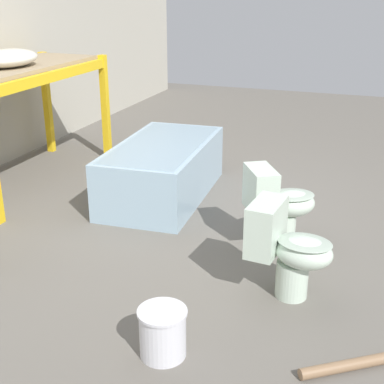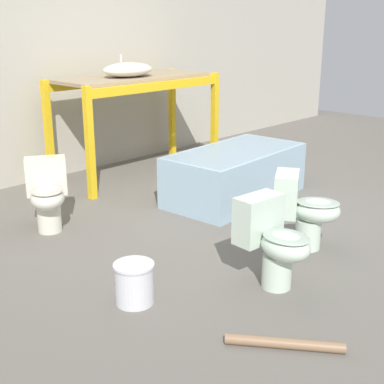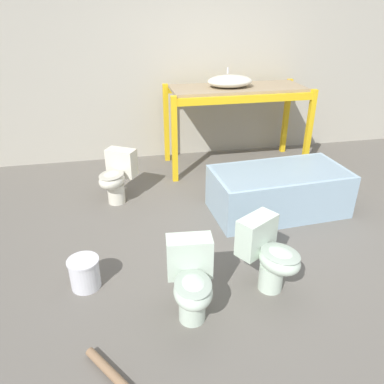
{
  "view_description": "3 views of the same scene",
  "coord_description": "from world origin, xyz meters",
  "views": [
    {
      "loc": [
        -3.65,
        -1.58,
        1.82
      ],
      "look_at": [
        -0.55,
        -0.44,
        0.53
      ],
      "focal_mm": 50.0,
      "sensor_mm": 36.0,
      "label": 1
    },
    {
      "loc": [
        -3.47,
        -3.0,
        1.72
      ],
      "look_at": [
        -0.7,
        -0.34,
        0.48
      ],
      "focal_mm": 50.0,
      "sensor_mm": 36.0,
      "label": 2
    },
    {
      "loc": [
        -1.16,
        -3.21,
        2.13
      ],
      "look_at": [
        -0.59,
        -0.42,
        0.68
      ],
      "focal_mm": 35.0,
      "sensor_mm": 36.0,
      "label": 3
    }
  ],
  "objects": [
    {
      "name": "warehouse_wall_rear",
      "position": [
        0.0,
        2.25,
        1.6
      ],
      "size": [
        10.8,
        0.08,
        3.2
      ],
      "color": "#B2AD9E",
      "rests_on": "ground_plane"
    },
    {
      "name": "bucket_white",
      "position": [
        -1.54,
        -0.64,
        0.14
      ],
      "size": [
        0.26,
        0.26,
        0.27
      ],
      "color": "silver",
      "rests_on": "ground_plane"
    },
    {
      "name": "ground_plane",
      "position": [
        0.0,
        0.0,
        0.0
      ],
      "size": [
        12.0,
        12.0,
        0.0
      ],
      "primitive_type": "plane",
      "color": "#666059"
    },
    {
      "name": "toilet_near",
      "position": [
        -0.74,
        -1.13,
        0.33
      ],
      "size": [
        0.35,
        0.53,
        0.6
      ],
      "rotation": [
        0.0,
        0.0,
        -0.09
      ],
      "color": "silver",
      "rests_on": "ground_plane"
    },
    {
      "name": "toilet_extra",
      "position": [
        -1.22,
        0.84,
        0.33
      ],
      "size": [
        0.53,
        0.59,
        0.6
      ],
      "rotation": [
        0.0,
        0.0,
        -0.55
      ],
      "color": "silver",
      "rests_on": "ground_plane"
    },
    {
      "name": "loose_pipe",
      "position": [
        -1.3,
        -1.62,
        0.03
      ],
      "size": [
        0.43,
        0.57,
        0.06
      ],
      "color": "#8C6B4C",
      "rests_on": "ground_plane"
    },
    {
      "name": "bathtub_main",
      "position": [
        0.53,
        0.23,
        0.28
      ],
      "size": [
        1.51,
        0.84,
        0.5
      ],
      "rotation": [
        0.0,
        0.0,
        0.06
      ],
      "color": "#99B7CC",
      "rests_on": "ground_plane"
    },
    {
      "name": "sink_basin",
      "position": [
        0.34,
        1.61,
        1.2
      ],
      "size": [
        0.6,
        0.42,
        0.24
      ],
      "color": "silver",
      "rests_on": "shelving_rack"
    },
    {
      "name": "shelving_rack",
      "position": [
        0.45,
        1.63,
        0.95
      ],
      "size": [
        1.91,
        0.81,
        1.12
      ],
      "color": "yellow",
      "rests_on": "ground_plane"
    },
    {
      "name": "toilet_far",
      "position": [
        -0.06,
        -0.93,
        0.33
      ],
      "size": [
        0.52,
        0.59,
        0.6
      ],
      "rotation": [
        0.0,
        0.0,
        0.54
      ],
      "color": "silver",
      "rests_on": "ground_plane"
    }
  ]
}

